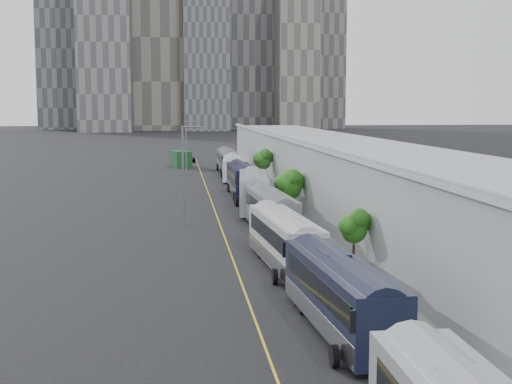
{
  "coord_description": "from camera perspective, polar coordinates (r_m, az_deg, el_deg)",
  "views": [
    {
      "loc": [
        -5.25,
        -10.66,
        10.57
      ],
      "look_at": [
        1.71,
        52.17,
        3.0
      ],
      "focal_mm": 50.0,
      "sensor_mm": 36.0,
      "label": 1
    }
  ],
  "objects": [
    {
      "name": "sidewalk",
      "position": [
        68.01,
        5.86,
        -2.1
      ],
      "size": [
        10.0,
        170.0,
        0.12
      ],
      "primitive_type": "cube",
      "color": "gray",
      "rests_on": "ground"
    },
    {
      "name": "lane_line",
      "position": [
        66.61,
        -3.02,
        -2.3
      ],
      "size": [
        0.12,
        160.0,
        0.02
      ],
      "primitive_type": "cube",
      "color": "gold",
      "rests_on": "ground"
    },
    {
      "name": "depot",
      "position": [
        68.51,
        9.16,
        0.83
      ],
      "size": [
        12.45,
        160.4,
        7.2
      ],
      "color": "gray",
      "rests_on": "ground"
    },
    {
      "name": "skyline",
      "position": [
        337.25,
        -6.05,
        13.65
      ],
      "size": [
        145.0,
        64.0,
        120.0
      ],
      "color": "slate",
      "rests_on": "ground"
    },
    {
      "name": "bus_1",
      "position": [
        34.03,
        6.72,
        -8.63
      ],
      "size": [
        3.32,
        12.49,
        3.61
      ],
      "rotation": [
        0.0,
        0.0,
        0.07
      ],
      "color": "black",
      "rests_on": "ground"
    },
    {
      "name": "bus_2",
      "position": [
        47.22,
        2.29,
        -4.2
      ],
      "size": [
        3.44,
        12.68,
        3.66
      ],
      "rotation": [
        0.0,
        0.0,
        0.07
      ],
      "color": "silver",
      "rests_on": "ground"
    },
    {
      "name": "bus_3",
      "position": [
        59.69,
        1.21,
        -1.88
      ],
      "size": [
        3.15,
        12.52,
        3.63
      ],
      "rotation": [
        0.0,
        0.0,
        0.05
      ],
      "color": "slate",
      "rests_on": "ground"
    },
    {
      "name": "bus_4",
      "position": [
        72.47,
        -0.22,
        -0.2
      ],
      "size": [
        4.0,
        13.98,
        4.03
      ],
      "rotation": [
        0.0,
        0.0,
        -0.09
      ],
      "color": "#999DA3",
      "rests_on": "ground"
    },
    {
      "name": "bus_5",
      "position": [
        85.71,
        -1.14,
        0.83
      ],
      "size": [
        2.92,
        13.11,
        3.82
      ],
      "rotation": [
        0.0,
        0.0,
        0.01
      ],
      "color": "black",
      "rests_on": "ground"
    },
    {
      "name": "bus_6",
      "position": [
        103.03,
        -1.94,
        1.79
      ],
      "size": [
        3.5,
        12.53,
        3.62
      ],
      "rotation": [
        0.0,
        0.0,
        -0.08
      ],
      "color": "white",
      "rests_on": "ground"
    },
    {
      "name": "bus_7",
      "position": [
        115.96,
        -2.33,
        2.39
      ],
      "size": [
        2.91,
        13.06,
        3.82
      ],
      "rotation": [
        0.0,
        0.0,
        -0.0
      ],
      "color": "slate",
      "rests_on": "ground"
    },
    {
      "name": "tree_1",
      "position": [
        46.1,
        7.85,
        -2.77
      ],
      "size": [
        1.69,
        1.69,
        3.81
      ],
      "color": "black",
      "rests_on": "ground"
    },
    {
      "name": "tree_2",
      "position": [
        69.22,
        2.64,
        0.73
      ],
      "size": [
        2.62,
        2.62,
        4.55
      ],
      "color": "black",
      "rests_on": "ground"
    },
    {
      "name": "tree_3",
      "position": [
        91.88,
        0.54,
        2.67
      ],
      "size": [
        2.22,
        2.22,
        5.05
      ],
      "color": "black",
      "rests_on": "ground"
    },
    {
      "name": "street_lamp_near",
      "position": [
        63.31,
        -5.7,
        1.88
      ],
      "size": [
        2.04,
        0.22,
        8.91
      ],
      "color": "#59595E",
      "rests_on": "ground"
    },
    {
      "name": "street_lamp_far",
      "position": [
        101.32,
        -5.5,
        3.65
      ],
      "size": [
        2.04,
        0.22,
        8.64
      ],
      "color": "#59595E",
      "rests_on": "ground"
    },
    {
      "name": "shipping_container",
      "position": [
        126.49,
        -6.04,
        2.64
      ],
      "size": [
        4.0,
        6.19,
        2.86
      ],
      "primitive_type": "cube",
      "rotation": [
        0.0,
        0.0,
        0.23
      ],
      "color": "#123C1C",
      "rests_on": "ground"
    },
    {
      "name": "suv",
      "position": [
        137.85,
        -5.57,
        2.69
      ],
      "size": [
        3.82,
        5.5,
        1.4
      ],
      "primitive_type": "imported",
      "rotation": [
        0.0,
        0.0,
        0.33
      ],
      "color": "black",
      "rests_on": "ground"
    }
  ]
}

